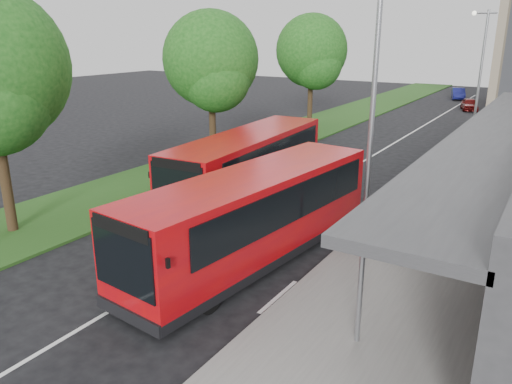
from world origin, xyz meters
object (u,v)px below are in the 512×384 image
(lamp_post_far, at_px, (480,68))
(bollard, at_px, (479,145))
(bus_second, at_px, (248,166))
(bus_main, at_px, (254,217))
(litter_bin, at_px, (455,174))
(lamp_post_near, at_px, (370,106))
(car_far, at_px, (458,94))
(car_near, at_px, (469,104))
(tree_mid, at_px, (211,66))
(tree_far, at_px, (312,55))

(lamp_post_far, height_order, bollard, lamp_post_far)
(bus_second, bearing_deg, bollard, 58.14)
(bus_main, height_order, litter_bin, bus_main)
(lamp_post_near, bearing_deg, car_far, 96.78)
(car_near, bearing_deg, tree_mid, -122.69)
(tree_far, bearing_deg, litter_bin, -38.68)
(bus_second, distance_m, car_far, 40.45)
(bus_second, xyz_separation_m, litter_bin, (7.14, 6.61, -0.86))
(lamp_post_far, distance_m, car_near, 15.83)
(litter_bin, bearing_deg, car_far, 100.45)
(bollard, distance_m, car_far, 27.82)
(tree_far, relative_size, bollard, 7.61)
(lamp_post_near, bearing_deg, bus_second, 156.36)
(lamp_post_far, bearing_deg, bus_main, -96.63)
(tree_mid, height_order, bus_main, tree_mid)
(bus_main, bearing_deg, lamp_post_far, 89.34)
(bollard, distance_m, car_near, 19.45)
(tree_mid, relative_size, litter_bin, 9.15)
(tree_mid, height_order, car_near, tree_mid)
(tree_mid, relative_size, bus_second, 0.79)
(lamp_post_far, xyz_separation_m, bollard, (1.10, -4.04, -4.03))
(tree_mid, distance_m, lamp_post_far, 17.08)
(lamp_post_near, bearing_deg, tree_mid, 147.64)
(bus_main, relative_size, bollard, 9.38)
(lamp_post_far, bearing_deg, car_near, 99.91)
(tree_mid, relative_size, bus_main, 0.79)
(lamp_post_far, relative_size, car_near, 2.44)
(tree_far, bearing_deg, lamp_post_far, 4.87)
(tree_far, xyz_separation_m, lamp_post_near, (11.13, -19.05, -0.57))
(car_near, bearing_deg, litter_bin, -97.55)
(litter_bin, height_order, car_near, car_near)
(tree_mid, xyz_separation_m, tree_far, (-0.00, 12.00, 0.12))
(tree_mid, bearing_deg, car_far, 80.53)
(bus_second, height_order, car_near, bus_second)
(litter_bin, bearing_deg, tree_mid, -169.81)
(litter_bin, bearing_deg, bollard, 90.08)
(bus_second, bearing_deg, bus_main, -59.30)
(bus_main, bearing_deg, car_near, 96.01)
(lamp_post_near, distance_m, bollard, 16.50)
(tree_far, distance_m, lamp_post_far, 11.18)
(tree_mid, bearing_deg, litter_bin, 10.19)
(lamp_post_far, height_order, car_near, lamp_post_far)
(bus_main, height_order, car_far, bus_main)
(bus_main, bearing_deg, bollard, 84.54)
(tree_far, height_order, lamp_post_near, tree_far)
(litter_bin, height_order, bollard, bollard)
(bus_second, bearing_deg, lamp_post_near, -27.34)
(tree_mid, bearing_deg, lamp_post_far, 49.32)
(car_near, bearing_deg, lamp_post_far, -95.89)
(tree_far, height_order, litter_bin, tree_far)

